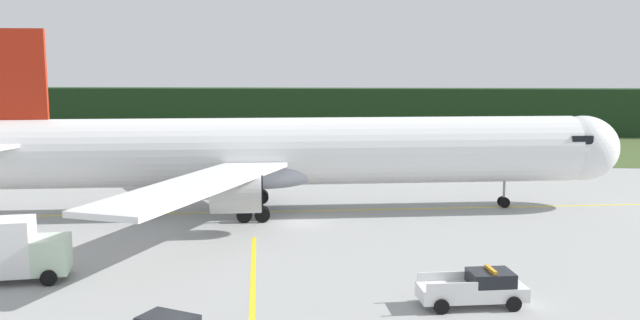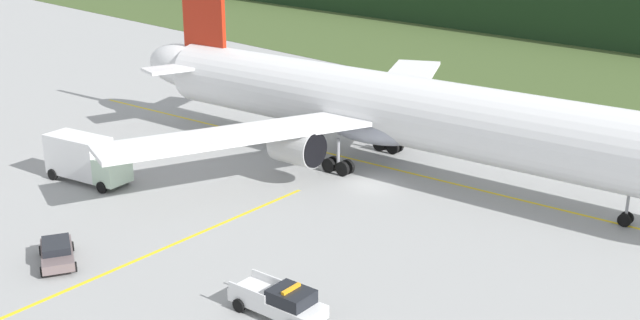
% 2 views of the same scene
% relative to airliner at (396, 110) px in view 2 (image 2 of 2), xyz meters
% --- Properties ---
extents(ground, '(320.00, 320.00, 0.00)m').
position_rel_airliner_xyz_m(ground, '(1.13, -4.16, -4.96)').
color(ground, '#999A98').
extents(taxiway_centerline_main, '(75.50, 12.39, 0.01)m').
position_rel_airliner_xyz_m(taxiway_centerline_main, '(0.41, 0.07, -4.95)').
color(taxiway_centerline_main, yellow).
rests_on(taxiway_centerline_main, ground).
extents(taxiway_centerline_spur, '(5.53, 32.72, 0.01)m').
position_rel_airliner_xyz_m(taxiway_centerline_spur, '(1.11, -25.23, -4.95)').
color(taxiway_centerline_spur, yellow).
rests_on(taxiway_centerline_spur, ground).
extents(airliner, '(58.14, 43.26, 15.02)m').
position_rel_airliner_xyz_m(airliner, '(0.00, 0.00, 0.00)').
color(airliner, silver).
rests_on(airliner, ground).
extents(ops_pickup_truck, '(5.62, 2.90, 1.94)m').
position_rel_airliner_xyz_m(ops_pickup_truck, '(11.95, -21.85, -4.05)').
color(ops_pickup_truck, silver).
rests_on(ops_pickup_truck, ground).
extents(catering_truck, '(7.59, 4.31, 3.75)m').
position_rel_airliner_xyz_m(catering_truck, '(-14.18, -19.92, -3.07)').
color(catering_truck, '#B7D2B7').
rests_on(catering_truck, ground).
extents(staff_car, '(4.69, 3.29, 1.30)m').
position_rel_airliner_xyz_m(staff_car, '(-1.96, -27.75, -4.25)').
color(staff_car, '#665657').
rests_on(staff_car, ground).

